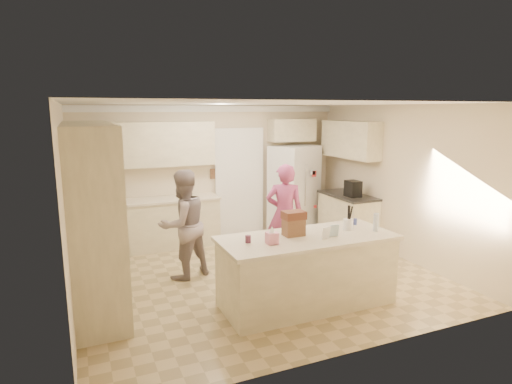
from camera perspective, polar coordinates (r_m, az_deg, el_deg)
name	(u,v)px	position (r m, az deg, el deg)	size (l,w,h in m)	color
floor	(259,277)	(6.68, 0.39, -11.27)	(5.20, 4.60, 0.02)	tan
ceiling	(259,103)	(6.19, 0.42, 11.81)	(5.20, 4.60, 0.02)	white
wall_back	(212,172)	(8.44, -5.84, 2.61)	(5.20, 0.02, 2.60)	beige
wall_front	(352,235)	(4.34, 12.68, -5.60)	(5.20, 0.02, 2.60)	beige
wall_left	(66,209)	(5.81, -23.97, -2.11)	(0.02, 4.60, 2.60)	beige
wall_right	(399,182)	(7.71, 18.52, 1.30)	(0.02, 4.60, 2.60)	beige
crown_back	(212,109)	(8.31, -5.91, 10.99)	(5.20, 0.08, 0.12)	white
pantry_bank	(93,213)	(6.03, -20.92, -2.65)	(0.60, 2.60, 2.35)	beige
back_base_cab	(158,225)	(8.06, -12.91, -4.27)	(2.20, 0.60, 0.88)	beige
back_countertop	(157,200)	(7.94, -13.04, -1.08)	(2.24, 0.63, 0.04)	beige
back_upper_cab	(153,144)	(7.93, -13.53, 6.19)	(2.20, 0.35, 0.80)	beige
doorway_opening	(239,183)	(8.63, -2.26, 1.16)	(0.90, 0.06, 2.10)	black
doorway_casing	(240,184)	(8.60, -2.18, 1.12)	(1.02, 0.03, 2.22)	white
wall_frame_upper	(214,160)	(8.38, -5.66, 4.27)	(0.15, 0.02, 0.20)	brown
wall_frame_lower	(214,174)	(8.41, -5.63, 2.45)	(0.15, 0.02, 0.20)	brown
refrigerator	(294,190)	(8.80, 5.11, 0.33)	(0.90, 0.70, 1.80)	white
fridge_seam	(303,193)	(8.50, 6.24, -0.08)	(0.01, 0.02, 1.78)	gray
fridge_dispenser	(293,181)	(8.34, 4.99, 1.48)	(0.22, 0.03, 0.35)	black
fridge_handle_l	(301,185)	(8.43, 6.01, 0.88)	(0.02, 0.02, 0.85)	silver
fridge_handle_r	(305,185)	(8.48, 6.60, 0.92)	(0.02, 0.02, 0.85)	silver
over_fridge_cab	(292,130)	(8.83, 4.81, 8.21)	(0.95, 0.35, 0.45)	beige
right_base_cab	(348,219)	(8.46, 12.11, -3.51)	(0.60, 1.20, 0.88)	beige
right_countertop	(348,195)	(8.35, 12.18, -0.46)	(0.63, 1.24, 0.04)	#2D2B28
right_upper_cab	(350,139)	(8.45, 12.43, 6.86)	(0.35, 1.50, 0.70)	beige
coffee_maker	(353,189)	(8.14, 12.80, 0.44)	(0.22, 0.28, 0.30)	black
island_base	(307,272)	(5.69, 6.77, -10.56)	(2.20, 0.90, 0.88)	beige
island_top	(307,238)	(5.53, 6.88, -6.12)	(2.28, 0.96, 0.05)	beige
utensil_crock	(348,224)	(5.89, 12.17, -4.23)	(0.13, 0.13, 0.15)	white
tissue_box	(272,238)	(5.18, 2.14, -6.16)	(0.13, 0.13, 0.14)	pink
tissue_plume	(272,229)	(5.15, 2.15, -4.98)	(0.08, 0.08, 0.08)	white
dollhouse_body	(294,227)	(5.51, 5.04, -4.70)	(0.26, 0.18, 0.22)	brown
dollhouse_roof	(294,215)	(5.47, 5.07, -3.08)	(0.28, 0.20, 0.10)	#592D1E
jam_jar	(248,239)	(5.22, -1.07, -6.29)	(0.07, 0.07, 0.09)	#59263F
greeting_card_a	(326,233)	(5.42, 9.35, -5.41)	(0.12, 0.01, 0.16)	white
greeting_card_b	(334,231)	(5.53, 10.39, -5.09)	(0.12, 0.01, 0.16)	silver
water_bottle	(376,222)	(5.90, 15.70, -3.92)	(0.07, 0.07, 0.24)	silver
shaker_salt	(351,222)	(6.12, 12.55, -3.95)	(0.05, 0.05, 0.09)	#4553A2
shaker_pepper	(355,222)	(6.16, 13.09, -3.87)	(0.05, 0.05, 0.09)	#4553A2
teen_boy	(183,224)	(6.50, -9.69, -4.29)	(0.80, 0.63, 1.65)	gray
teen_girl	(285,214)	(7.02, 3.83, -2.96)	(0.61, 0.40, 1.66)	#B44566
fridge_magnets	(303,193)	(8.49, 6.26, -0.09)	(0.76, 0.02, 1.44)	tan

